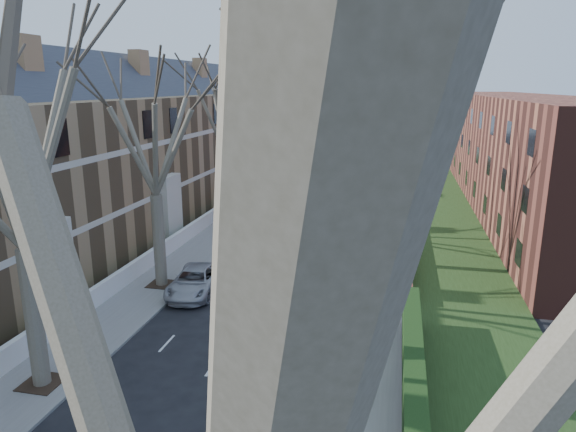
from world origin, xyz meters
The scene contains 17 objects.
pavement_left centered at (-6.00, 39.00, 0.06)m, with size 3.00×102.00×0.12m, color slate.
pavement_right centered at (6.00, 39.00, 0.06)m, with size 3.00×102.00×0.12m, color slate.
terrace_left centered at (-13.65, 31.00, 5.53)m, with size 9.70×78.00×13.60m.
flats_right centered at (17.46, 43.00, 4.98)m, with size 13.97×54.00×10.00m.
front_wall_left centered at (-7.65, 31.00, 0.62)m, with size 0.30×78.00×1.00m.
grass_verge_right centered at (10.50, 39.00, 0.15)m, with size 6.00×102.00×0.06m.
tree_left_mid centered at (-5.70, 6.00, 9.56)m, with size 10.50×10.50×14.71m.
tree_left_far centered at (-5.70, 16.00, 9.24)m, with size 10.15×10.15×14.22m.
tree_left_dist centered at (-5.70, 28.00, 9.56)m, with size 10.50×10.50×14.71m.
tree_right_near centered at (5.70, -6.00, 9.86)m, with size 10.85×10.85×15.20m.
tree_right_mid centered at (5.70, 8.00, 9.56)m, with size 10.50×10.50×14.71m.
tree_right_far centered at (5.70, 22.00, 9.24)m, with size 10.15×10.15×14.22m.
double_decker_bus centered at (-1.74, 40.77, 2.48)m, with size 3.82×12.27×5.01m.
car_left_far centered at (-3.53, 15.53, 0.68)m, with size 2.25×4.88×1.36m, color #A3A3A8.
car_right_near centered at (3.15, 17.24, 0.65)m, with size 1.82×4.48×1.30m, color #172051.
car_right_mid centered at (3.70, 22.07, 0.74)m, with size 1.76×4.36×1.49m, color #9EA1A7.
car_right_far centered at (3.25, 32.01, 0.70)m, with size 1.49×4.27×1.41m, color black.
Camera 1 is at (6.81, -8.63, 10.87)m, focal length 32.00 mm.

